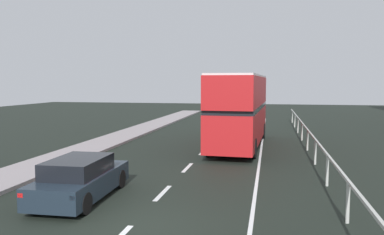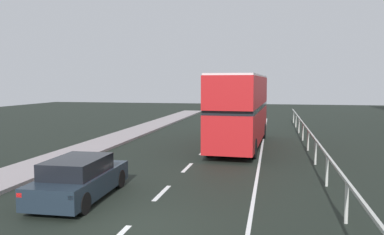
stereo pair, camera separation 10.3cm
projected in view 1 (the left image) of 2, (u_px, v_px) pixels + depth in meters
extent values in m
cube|color=black|center=(130.00, 228.00, 10.18)|extent=(75.94, 120.00, 0.10)
cube|color=silver|center=(163.00, 193.00, 13.24)|extent=(0.16, 1.89, 0.01)
cube|color=silver|center=(187.00, 168.00, 17.20)|extent=(0.16, 1.89, 0.01)
cube|color=silver|center=(203.00, 152.00, 21.15)|extent=(0.16, 1.89, 0.01)
cube|color=silver|center=(214.00, 141.00, 25.11)|extent=(0.16, 1.89, 0.01)
cube|color=silver|center=(221.00, 133.00, 29.06)|extent=(0.16, 1.89, 0.01)
cube|color=silver|center=(227.00, 127.00, 33.02)|extent=(0.16, 1.89, 0.01)
cube|color=silver|center=(232.00, 122.00, 36.97)|extent=(0.16, 1.89, 0.01)
cube|color=silver|center=(259.00, 162.00, 18.36)|extent=(0.12, 46.00, 0.01)
cube|color=#B8B9B1|center=(316.00, 140.00, 17.77)|extent=(0.08, 42.00, 0.08)
cylinder|color=#B8B9B1|center=(348.00, 202.00, 10.36)|extent=(0.10, 0.10, 1.13)
cylinder|color=#B8B9B1|center=(327.00, 171.00, 14.09)|extent=(0.10, 0.10, 1.13)
cylinder|color=#B8B9B1|center=(315.00, 152.00, 17.82)|extent=(0.10, 0.10, 1.13)
cylinder|color=#B8B9B1|center=(308.00, 140.00, 21.54)|extent=(0.10, 0.10, 1.13)
cylinder|color=#B8B9B1|center=(302.00, 132.00, 25.27)|extent=(0.10, 0.10, 1.13)
cylinder|color=#B8B9B1|center=(298.00, 125.00, 29.00)|extent=(0.10, 0.10, 1.13)
cylinder|color=#B8B9B1|center=(295.00, 121.00, 32.73)|extent=(0.10, 0.10, 1.13)
cylinder|color=#B8B9B1|center=(292.00, 117.00, 36.46)|extent=(0.10, 0.10, 1.13)
cube|color=red|center=(240.00, 125.00, 22.79)|extent=(2.85, 10.31, 1.86)
cube|color=black|center=(240.00, 107.00, 22.70)|extent=(2.85, 9.91, 0.24)
cube|color=red|center=(240.00, 91.00, 22.61)|extent=(2.85, 10.31, 1.63)
cube|color=silver|center=(240.00, 76.00, 22.54)|extent=(2.79, 10.11, 0.10)
cube|color=black|center=(248.00, 116.00, 27.70)|extent=(2.17, 0.13, 1.30)
cube|color=yellow|center=(249.00, 84.00, 27.50)|extent=(1.45, 0.10, 0.28)
cylinder|color=black|center=(230.00, 130.00, 26.71)|extent=(0.32, 1.01, 1.00)
cylinder|color=black|center=(263.00, 131.00, 26.18)|extent=(0.32, 1.01, 1.00)
cylinder|color=black|center=(209.00, 147.00, 19.73)|extent=(0.32, 1.01, 1.00)
cylinder|color=black|center=(253.00, 149.00, 19.20)|extent=(0.32, 1.01, 1.00)
cube|color=#1B2732|center=(81.00, 183.00, 12.58)|extent=(1.84, 4.33, 0.67)
cube|color=black|center=(78.00, 166.00, 12.31)|extent=(1.58, 2.40, 0.51)
cube|color=red|center=(21.00, 195.00, 10.62)|extent=(0.16, 0.06, 0.12)
cube|color=red|center=(73.00, 198.00, 10.36)|extent=(0.16, 0.06, 0.12)
cylinder|color=black|center=(79.00, 177.00, 14.14)|extent=(0.22, 0.65, 0.64)
cylinder|color=black|center=(120.00, 179.00, 13.88)|extent=(0.22, 0.65, 0.64)
cylinder|color=black|center=(34.00, 201.00, 11.31)|extent=(0.22, 0.65, 0.64)
cylinder|color=black|center=(85.00, 204.00, 11.05)|extent=(0.22, 0.65, 0.64)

